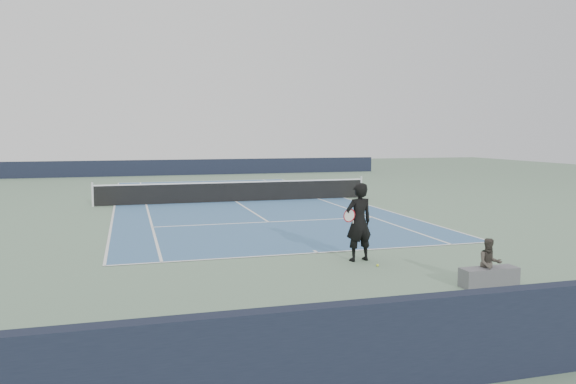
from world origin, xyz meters
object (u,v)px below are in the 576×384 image
object	(u,v)px
tennis_player	(359,222)
spectator_bench	(489,270)
tennis_net	(236,191)
tennis_ball	(378,265)

from	to	relation	value
tennis_player	spectator_bench	bearing A→B (deg)	-60.10
tennis_net	tennis_player	world-z (taller)	tennis_player
tennis_ball	spectator_bench	bearing A→B (deg)	-56.48
tennis_net	tennis_ball	xyz separation A→B (m)	(0.91, -13.72, -0.47)
tennis_net	spectator_bench	xyz separation A→B (m)	(2.42, -15.99, -0.15)
tennis_net	tennis_player	xyz separation A→B (m)	(0.71, -13.02, 0.49)
tennis_net	tennis_ball	size ratio (longest dim) A/B	204.23
tennis_net	tennis_player	distance (m)	13.04
tennis_player	spectator_bench	distance (m)	3.50
tennis_net	tennis_player	bearing A→B (deg)	-86.89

